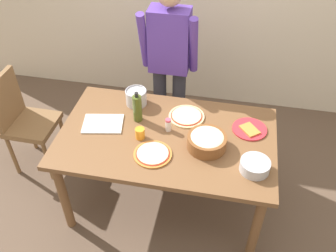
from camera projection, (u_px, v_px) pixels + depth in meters
The scene contains 14 objects.
ground at pixel (167, 199), 3.24m from camera, with size 8.00×8.00×0.00m, color brown.
dining_table at pixel (167, 144), 2.80m from camera, with size 1.60×0.96×0.76m.
person_cook at pixel (169, 60), 3.20m from camera, with size 0.49×0.25×1.62m.
chair_wooden_left at pixel (23, 118), 3.23m from camera, with size 0.40×0.40×0.95m.
pizza_raw_on_board at pixel (187, 116), 2.89m from camera, with size 0.28×0.28×0.02m.
pizza_cooked_on_tray at pixel (153, 154), 2.58m from camera, with size 0.27×0.27×0.02m.
plate_with_slice at pixel (250, 129), 2.78m from camera, with size 0.26×0.26×0.02m.
popcorn_bowl at pixel (207, 141), 2.61m from camera, with size 0.28×0.28×0.11m.
mixing_bowl_steel at pixel (255, 166), 2.45m from camera, with size 0.20×0.20×0.08m.
olive_oil_bottle at pixel (137, 108), 2.80m from camera, with size 0.07×0.07×0.26m.
steel_pot at pixel (136, 97), 2.99m from camera, with size 0.17×0.17×0.13m.
cup_orange at pixel (140, 133), 2.69m from camera, with size 0.07×0.07×0.09m, color orange.
salt_shaker at pixel (168, 125), 2.75m from camera, with size 0.04×0.04×0.11m.
cutting_board_white at pixel (103, 124), 2.83m from camera, with size 0.30×0.22×0.01m, color white.
Camera 1 is at (0.40, -1.97, 2.62)m, focal length 39.60 mm.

